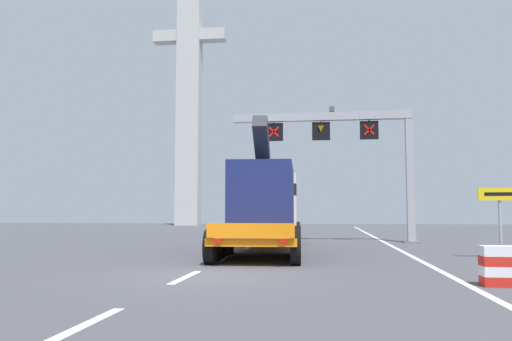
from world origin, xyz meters
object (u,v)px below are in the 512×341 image
overhead_lane_gantry (348,138)px  crash_barrier_striped (505,266)px  heavy_haul_truck_orange (268,205)px  exit_sign_yellow (500,205)px  bridge_pylon_distant (189,69)px

overhead_lane_gantry → crash_barrier_striped: 17.26m
heavy_haul_truck_orange → exit_sign_yellow: (8.76, -4.26, -0.09)m
overhead_lane_gantry → exit_sign_yellow: (4.84, -9.27, -3.80)m
overhead_lane_gantry → heavy_haul_truck_orange: size_ratio=0.72×
overhead_lane_gantry → heavy_haul_truck_orange: bearing=-128.0°
heavy_haul_truck_orange → crash_barrier_striped: heavy_haul_truck_orange is taller
overhead_lane_gantry → exit_sign_yellow: 11.13m
crash_barrier_striped → heavy_haul_truck_orange: bearing=120.4°
crash_barrier_striped → overhead_lane_gantry: bearing=99.3°
heavy_haul_truck_orange → crash_barrier_striped: size_ratio=14.15×
overhead_lane_gantry → crash_barrier_striped: (2.65, -16.23, -5.25)m
bridge_pylon_distant → crash_barrier_striped: bearing=-67.0°
crash_barrier_striped → bridge_pylon_distant: (-20.24, 47.75, 18.67)m
heavy_haul_truck_orange → bridge_pylon_distant: bridge_pylon_distant is taller
exit_sign_yellow → bridge_pylon_distant: bearing=118.8°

